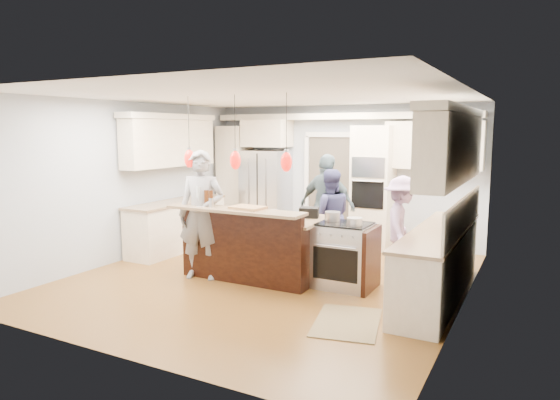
# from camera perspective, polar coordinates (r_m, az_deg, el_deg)

# --- Properties ---
(ground_plane) EXTENTS (6.00, 6.00, 0.00)m
(ground_plane) POSITION_cam_1_polar(r_m,az_deg,el_deg) (7.62, -1.25, -8.92)
(ground_plane) COLOR #926028
(ground_plane) RESTS_ON ground
(room_shell) EXTENTS (5.54, 6.04, 2.72)m
(room_shell) POSITION_cam_1_polar(r_m,az_deg,el_deg) (7.30, -1.29, 4.86)
(room_shell) COLOR #B2BCC6
(room_shell) RESTS_ON ground
(refrigerator) EXTENTS (0.90, 0.70, 1.80)m
(refrigerator) POSITION_cam_1_polar(r_m,az_deg,el_deg) (10.44, -1.64, 0.74)
(refrigerator) COLOR #B7B7BC
(refrigerator) RESTS_ON ground
(oven_column) EXTENTS (0.72, 0.69, 2.30)m
(oven_column) POSITION_cam_1_polar(r_m,az_deg,el_deg) (9.52, 10.57, 1.43)
(oven_column) COLOR #FBEACB
(oven_column) RESTS_ON ground
(back_upper_cabinets) EXTENTS (5.30, 0.61, 2.54)m
(back_upper_cabinets) POSITION_cam_1_polar(r_m,az_deg,el_deg) (10.10, 2.66, 4.88)
(back_upper_cabinets) COLOR #FBEACB
(back_upper_cabinets) RESTS_ON ground
(right_counter_run) EXTENTS (0.64, 3.10, 2.51)m
(right_counter_run) POSITION_cam_1_polar(r_m,az_deg,el_deg) (6.86, 18.18, -2.17)
(right_counter_run) COLOR #FBEACB
(right_counter_run) RESTS_ON ground
(left_cabinets) EXTENTS (0.64, 2.30, 2.51)m
(left_cabinets) POSITION_cam_1_polar(r_m,az_deg,el_deg) (9.42, -11.96, 0.74)
(left_cabinets) COLOR #FBEACB
(left_cabinets) RESTS_ON ground
(kitchen_island) EXTENTS (2.10, 1.46, 1.12)m
(kitchen_island) POSITION_cam_1_polar(r_m,az_deg,el_deg) (7.67, -2.61, -5.06)
(kitchen_island) COLOR black
(kitchen_island) RESTS_ON ground
(island_range) EXTENTS (0.82, 0.71, 0.92)m
(island_range) POSITION_cam_1_polar(r_m,az_deg,el_deg) (7.16, 7.52, -6.31)
(island_range) COLOR #B7B7BC
(island_range) RESTS_ON ground
(pendant_lights) EXTENTS (1.75, 0.15, 1.03)m
(pendant_lights) POSITION_cam_1_polar(r_m,az_deg,el_deg) (7.00, -5.13, 4.58)
(pendant_lights) COLOR black
(pendant_lights) RESTS_ON ground
(person_bar_end) EXTENTS (0.80, 0.64, 1.93)m
(person_bar_end) POSITION_cam_1_polar(r_m,az_deg,el_deg) (7.51, -8.96, -1.70)
(person_bar_end) COLOR gray
(person_bar_end) RESTS_ON ground
(person_far_left) EXTENTS (0.95, 0.88, 1.57)m
(person_far_left) POSITION_cam_1_polar(r_m,az_deg,el_deg) (8.48, 5.64, -1.76)
(person_far_left) COLOR navy
(person_far_left) RESTS_ON ground
(person_far_right) EXTENTS (1.11, 0.59, 1.81)m
(person_far_right) POSITION_cam_1_polar(r_m,az_deg,el_deg) (8.71, 5.40, -0.70)
(person_far_right) COLOR #475C64
(person_far_right) RESTS_ON ground
(person_range_side) EXTENTS (0.78, 1.09, 1.53)m
(person_range_side) POSITION_cam_1_polar(r_m,az_deg,el_deg) (7.93, 13.74, -2.81)
(person_range_side) COLOR #93749C
(person_range_side) RESTS_ON ground
(floor_rug) EXTENTS (0.93, 1.19, 0.01)m
(floor_rug) POSITION_cam_1_polar(r_m,az_deg,el_deg) (6.01, 7.67, -13.68)
(floor_rug) COLOR #937D50
(floor_rug) RESTS_ON ground
(water_bottle) EXTENTS (0.07, 0.07, 0.28)m
(water_bottle) POSITION_cam_1_polar(r_m,az_deg,el_deg) (7.39, -9.30, 0.46)
(water_bottle) COLOR silver
(water_bottle) RESTS_ON kitchen_island
(beer_bottle_a) EXTENTS (0.07, 0.07, 0.23)m
(beer_bottle_a) POSITION_cam_1_polar(r_m,az_deg,el_deg) (7.34, -8.43, 0.22)
(beer_bottle_a) COLOR #47210C
(beer_bottle_a) RESTS_ON kitchen_island
(beer_bottle_b) EXTENTS (0.07, 0.07, 0.24)m
(beer_bottle_b) POSITION_cam_1_polar(r_m,az_deg,el_deg) (7.19, -7.90, 0.13)
(beer_bottle_b) COLOR #47210C
(beer_bottle_b) RESTS_ON kitchen_island
(beer_bottle_c) EXTENTS (0.07, 0.07, 0.23)m
(beer_bottle_c) POSITION_cam_1_polar(r_m,az_deg,el_deg) (7.34, -8.37, 0.22)
(beer_bottle_c) COLOR #47210C
(beer_bottle_c) RESTS_ON kitchen_island
(drink_can) EXTENTS (0.09, 0.09, 0.14)m
(drink_can) POSITION_cam_1_polar(r_m,az_deg,el_deg) (7.19, -7.86, -0.31)
(drink_can) COLOR #B7B7BC
(drink_can) RESTS_ON kitchen_island
(cutting_board) EXTENTS (0.49, 0.37, 0.04)m
(cutting_board) POSITION_cam_1_polar(r_m,az_deg,el_deg) (7.01, -3.70, -0.87)
(cutting_board) COLOR tan
(cutting_board) RESTS_ON kitchen_island
(pot_large) EXTENTS (0.22, 0.22, 0.13)m
(pot_large) POSITION_cam_1_polar(r_m,az_deg,el_deg) (7.24, 6.02, -1.85)
(pot_large) COLOR #B7B7BC
(pot_large) RESTS_ON island_range
(pot_small) EXTENTS (0.21, 0.21, 0.11)m
(pot_small) POSITION_cam_1_polar(r_m,az_deg,el_deg) (6.92, 8.51, -2.45)
(pot_small) COLOR #B7B7BC
(pot_small) RESTS_ON island_range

